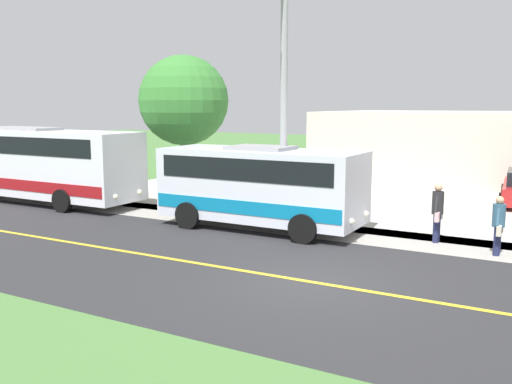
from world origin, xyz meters
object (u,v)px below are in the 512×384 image
(street_light_pole, at_px, (282,94))
(shuttle_bus_front, at_px, (261,183))
(tree_curbside, at_px, (184,101))
(transit_bus_rear, at_px, (24,160))
(pedestrian_waiting, at_px, (438,211))
(pedestrian_with_bags, at_px, (499,224))

(street_light_pole, bearing_deg, shuttle_bus_front, -59.55)
(tree_curbside, bearing_deg, transit_bus_rear, -65.85)
(pedestrian_waiting, distance_m, street_light_pole, 6.08)
(transit_bus_rear, distance_m, tree_curbside, 7.47)
(shuttle_bus_front, xyz_separation_m, transit_bus_rear, (0.01, -11.61, 0.21))
(shuttle_bus_front, height_order, pedestrian_waiting, shuttle_bus_front)
(shuttle_bus_front, relative_size, street_light_pole, 0.85)
(transit_bus_rear, xyz_separation_m, pedestrian_waiting, (-0.90, 17.15, -0.77))
(pedestrian_with_bags, distance_m, street_light_pole, 7.61)
(pedestrian_waiting, relative_size, tree_curbside, 0.29)
(shuttle_bus_front, bearing_deg, tree_curbside, -118.93)
(shuttle_bus_front, height_order, street_light_pole, street_light_pole)
(shuttle_bus_front, bearing_deg, street_light_pole, 120.45)
(transit_bus_rear, relative_size, tree_curbside, 1.91)
(shuttle_bus_front, distance_m, tree_curbside, 6.53)
(transit_bus_rear, relative_size, pedestrian_with_bags, 7.12)
(transit_bus_rear, height_order, tree_curbside, tree_curbside)
(pedestrian_with_bags, relative_size, tree_curbside, 0.27)
(pedestrian_with_bags, distance_m, tree_curbside, 13.23)
(transit_bus_rear, height_order, pedestrian_waiting, transit_bus_rear)
(pedestrian_waiting, distance_m, tree_curbside, 11.41)
(pedestrian_with_bags, relative_size, street_light_pole, 0.20)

